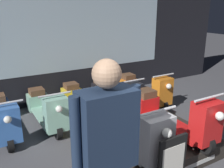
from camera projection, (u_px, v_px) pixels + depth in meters
name	position (u px, v px, depth m)	size (l,w,h in m)	color
shop_wall_back	(66.00, 31.00, 5.50)	(9.10, 0.09, 3.20)	black
display_platform	(148.00, 146.00, 3.74)	(1.88, 1.35, 0.25)	#2D2823
scooter_display_left	(126.00, 128.00, 3.38)	(0.53, 1.69, 0.80)	black
scooter_display_right	(173.00, 115.00, 3.78)	(0.53, 1.69, 0.80)	black
scooter_backrow_0	(3.00, 118.00, 4.26)	(0.53, 1.69, 0.80)	black
scooter_backrow_1	(46.00, 109.00, 4.62)	(0.53, 1.69, 0.80)	black
scooter_backrow_2	(84.00, 102.00, 4.98)	(0.53, 1.69, 0.80)	black
scooter_backrow_3	(116.00, 95.00, 5.34)	(0.53, 1.69, 0.80)	black
scooter_backrow_4	(144.00, 89.00, 5.69)	(0.53, 1.69, 0.80)	black
person_left_browsing	(107.00, 143.00, 2.05)	(0.62, 0.26, 1.77)	black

